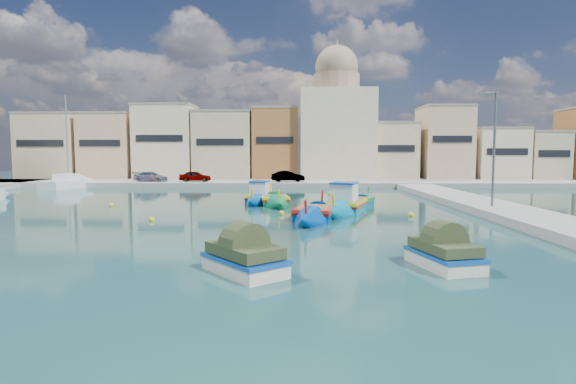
% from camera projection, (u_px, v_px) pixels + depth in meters
% --- Properties ---
extents(ground, '(160.00, 160.00, 0.00)m').
position_uv_depth(ground, '(211.00, 227.00, 24.12)').
color(ground, '#123537').
rests_on(ground, ground).
extents(east_quay, '(4.00, 70.00, 0.50)m').
position_uv_depth(east_quay, '(550.00, 224.00, 23.69)').
color(east_quay, gray).
rests_on(east_quay, ground).
extents(north_quay, '(80.00, 8.00, 0.60)m').
position_uv_depth(north_quay, '(261.00, 183.00, 55.98)').
color(north_quay, gray).
rests_on(north_quay, ground).
extents(north_townhouses, '(83.20, 7.87, 10.19)m').
position_uv_depth(north_townhouses, '(313.00, 147.00, 62.77)').
color(north_townhouses, '#C2B186').
rests_on(north_townhouses, ground).
extents(church_block, '(10.00, 10.00, 19.10)m').
position_uv_depth(church_block, '(336.00, 122.00, 63.04)').
color(church_block, beige).
rests_on(church_block, ground).
extents(quay_street_lamp, '(1.18, 0.16, 8.00)m').
position_uv_depth(quay_street_lamp, '(493.00, 148.00, 29.34)').
color(quay_street_lamp, '#595B60').
rests_on(quay_street_lamp, ground).
extents(parked_cars, '(21.00, 2.17, 1.32)m').
position_uv_depth(parked_cars, '(208.00, 176.00, 54.55)').
color(parked_cars, '#4C1919').
rests_on(parked_cars, north_quay).
extents(luzzu_turquoise_cabin, '(5.15, 10.07, 3.18)m').
position_uv_depth(luzzu_turquoise_cabin, '(346.00, 206.00, 30.54)').
color(luzzu_turquoise_cabin, '#00769D').
rests_on(luzzu_turquoise_cabin, ground).
extents(luzzu_blue_cabin, '(3.02, 7.89, 2.72)m').
position_uv_depth(luzzu_blue_cabin, '(261.00, 199.00, 36.34)').
color(luzzu_blue_cabin, '#0041A0').
rests_on(luzzu_blue_cabin, ground).
extents(luzzu_cyan_mid, '(5.08, 7.66, 2.27)m').
position_uv_depth(luzzu_cyan_mid, '(357.00, 203.00, 33.74)').
color(luzzu_cyan_mid, '#005B98').
rests_on(luzzu_cyan_mid, ground).
extents(luzzu_green, '(3.17, 7.95, 2.44)m').
position_uv_depth(luzzu_green, '(275.00, 201.00, 34.87)').
color(luzzu_green, '#0B743E').
rests_on(luzzu_green, ground).
extents(luzzu_blue_south, '(3.74, 9.39, 2.65)m').
position_uv_depth(luzzu_blue_south, '(315.00, 214.00, 27.19)').
color(luzzu_blue_south, '#00419E').
rests_on(luzzu_blue_south, ground).
extents(tender_near, '(3.18, 3.35, 1.48)m').
position_uv_depth(tender_near, '(244.00, 260.00, 14.71)').
color(tender_near, beige).
rests_on(tender_near, ground).
extents(tender_far, '(2.24, 3.17, 1.41)m').
position_uv_depth(tender_far, '(444.00, 255.00, 15.47)').
color(tender_far, beige).
rests_on(tender_far, ground).
extents(yacht_north, '(4.11, 8.87, 11.43)m').
position_uv_depth(yacht_north, '(77.00, 184.00, 52.77)').
color(yacht_north, white).
rests_on(yacht_north, ground).
extents(mooring_buoys, '(21.59, 22.37, 0.36)m').
position_uv_depth(mooring_buoys, '(257.00, 211.00, 30.52)').
color(mooring_buoys, yellow).
rests_on(mooring_buoys, ground).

